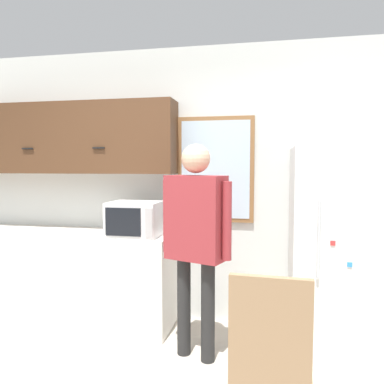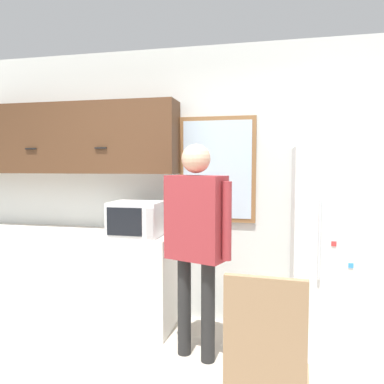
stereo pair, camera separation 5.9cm
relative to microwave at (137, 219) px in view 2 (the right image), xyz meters
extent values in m
cube|color=silver|center=(0.37, 0.42, 0.29)|extent=(6.00, 0.06, 2.70)
cube|color=silver|center=(-0.76, 0.08, -0.61)|extent=(2.15, 0.62, 0.90)
cube|color=#51331E|center=(-0.76, 0.23, 0.76)|extent=(2.15, 0.32, 0.70)
cube|color=black|center=(-1.13, 0.06, 0.66)|extent=(0.12, 0.01, 0.01)
cube|color=black|center=(-0.38, 0.06, 0.66)|extent=(0.12, 0.01, 0.01)
cube|color=white|center=(0.00, 0.00, 0.00)|extent=(0.46, 0.40, 0.32)
cube|color=black|center=(-0.04, -0.20, 0.00)|extent=(0.32, 0.01, 0.25)
cube|color=#B2B2B2|center=(0.19, -0.20, 0.00)|extent=(0.06, 0.01, 0.25)
cylinder|color=black|center=(0.53, -0.34, -0.65)|extent=(0.11, 0.11, 0.81)
cylinder|color=black|center=(0.74, -0.41, -0.65)|extent=(0.11, 0.11, 0.81)
cube|color=maroon|center=(0.64, -0.37, 0.08)|extent=(0.51, 0.36, 0.67)
sphere|color=#D8AD8C|center=(0.64, -0.37, 0.54)|extent=(0.23, 0.23, 0.23)
cylinder|color=maroon|center=(0.38, -0.28, 0.08)|extent=(0.07, 0.07, 0.60)
cylinder|color=maroon|center=(0.89, -0.47, 0.08)|extent=(0.07, 0.07, 0.60)
cube|color=white|center=(1.80, 0.04, -0.21)|extent=(0.81, 0.67, 1.70)
cylinder|color=silver|center=(1.58, -0.31, -0.07)|extent=(0.02, 0.02, 0.60)
cube|color=red|center=(1.68, -0.29, -0.10)|extent=(0.04, 0.01, 0.04)
cube|color=#338CDB|center=(1.80, -0.29, -0.26)|extent=(0.04, 0.01, 0.04)
cube|color=#997551|center=(1.22, -1.37, -0.61)|extent=(0.44, 0.44, 0.04)
cube|color=#997551|center=(1.20, -1.55, -0.30)|extent=(0.38, 0.06, 0.58)
cube|color=olive|center=(0.69, 0.38, 0.45)|extent=(0.75, 0.04, 1.02)
cube|color=silver|center=(0.69, 0.36, 0.45)|extent=(0.67, 0.01, 0.94)
camera|label=1|loc=(1.18, -3.25, 0.49)|focal=35.00mm
camera|label=2|loc=(1.24, -3.23, 0.49)|focal=35.00mm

